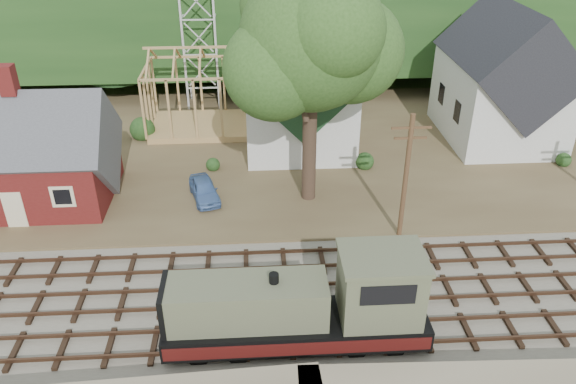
{
  "coord_description": "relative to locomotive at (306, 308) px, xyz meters",
  "views": [
    {
      "loc": [
        -1.36,
        -22.2,
        19.1
      ],
      "look_at": [
        0.39,
        6.0,
        3.0
      ],
      "focal_mm": 35.0,
      "sensor_mm": 36.0,
      "label": 1
    }
  ],
  "objects": [
    {
      "name": "ground",
      "position": [
        -0.66,
        3.0,
        -2.09
      ],
      "size": [
        140.0,
        140.0,
        0.0
      ],
      "primitive_type": "plane",
      "color": "#384C1E",
      "rests_on": "ground"
    },
    {
      "name": "railroad_bed",
      "position": [
        -0.66,
        3.0,
        -2.01
      ],
      "size": [
        64.0,
        11.0,
        0.16
      ],
      "primitive_type": "cube",
      "color": "#726B5B",
      "rests_on": "ground"
    },
    {
      "name": "village_flat",
      "position": [
        -0.66,
        21.0,
        -1.94
      ],
      "size": [
        64.0,
        26.0,
        0.3
      ],
      "primitive_type": "cube",
      "color": "brown",
      "rests_on": "ground"
    },
    {
      "name": "hillside",
      "position": [
        -0.66,
        45.0,
        -2.09
      ],
      "size": [
        70.0,
        28.96,
        12.74
      ],
      "primitive_type": "cube",
      "rotation": [
        -0.17,
        0.0,
        0.0
      ],
      "color": "#1E3F19",
      "rests_on": "ground"
    },
    {
      "name": "ridge",
      "position": [
        -0.66,
        61.0,
        -2.09
      ],
      "size": [
        80.0,
        20.0,
        12.0
      ],
      "primitive_type": "cube",
      "color": "black",
      "rests_on": "ground"
    },
    {
      "name": "depot",
      "position": [
        -16.66,
        14.0,
        1.12
      ],
      "size": [
        10.8,
        7.41,
        9.0
      ],
      "color": "#581514",
      "rests_on": "village_flat"
    },
    {
      "name": "church",
      "position": [
        1.34,
        22.68,
        3.09
      ],
      "size": [
        8.4,
        15.17,
        13.0
      ],
      "color": "silver",
      "rests_on": "village_flat"
    },
    {
      "name": "farmhouse",
      "position": [
        17.34,
        22.0,
        2.77
      ],
      "size": [
        8.4,
        10.8,
        10.6
      ],
      "color": "silver",
      "rests_on": "village_flat"
    },
    {
      "name": "timber_frame",
      "position": [
        -6.66,
        25.0,
        1.17
      ],
      "size": [
        8.2,
        6.2,
        6.99
      ],
      "color": "tan",
      "rests_on": "village_flat"
    },
    {
      "name": "big_tree",
      "position": [
        1.51,
        13.08,
        8.12
      ],
      "size": [
        10.9,
        8.4,
        14.7
      ],
      "color": "#38281E",
      "rests_on": "village_flat"
    },
    {
      "name": "telegraph_pole_near",
      "position": [
        6.34,
        8.2,
        2.15
      ],
      "size": [
        2.2,
        0.28,
        8.0
      ],
      "color": "#4C331E",
      "rests_on": "ground"
    },
    {
      "name": "locomotive",
      "position": [
        0.0,
        0.0,
        0.0
      ],
      "size": [
        11.76,
        2.94,
        4.71
      ],
      "color": "black",
      "rests_on": "railroad_bed"
    },
    {
      "name": "car_blue",
      "position": [
        -5.53,
        13.22,
        -1.13
      ],
      "size": [
        2.57,
        4.2,
        1.33
      ],
      "primitive_type": "imported",
      "rotation": [
        0.0,
        0.0,
        0.27
      ],
      "color": "#567CB8",
      "rests_on": "village_flat"
    }
  ]
}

